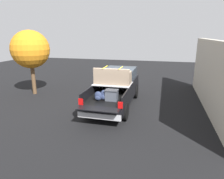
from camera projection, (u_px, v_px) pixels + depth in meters
ground_plane at (115, 106)px, 11.27m from camera, size 40.00×40.00×0.00m
pickup_truck at (116, 87)px, 11.36m from camera, size 6.05×2.06×2.23m
building_facade at (212, 76)px, 10.38m from camera, size 9.91×0.36×3.58m
tree_background at (30, 50)px, 12.77m from camera, size 2.40×2.40×4.12m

